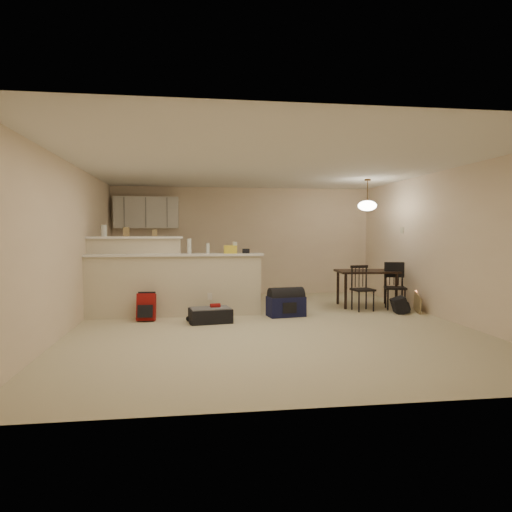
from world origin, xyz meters
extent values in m
plane|color=beige|center=(0.00, 0.00, 0.00)|extent=(7.00, 7.00, 0.00)
plane|color=white|center=(0.00, 0.00, 2.50)|extent=(7.00, 7.00, 0.00)
cube|color=beige|center=(0.00, 3.50, 1.25)|extent=(6.00, 0.02, 2.50)
cube|color=beige|center=(0.00, -3.50, 1.25)|extent=(6.00, 0.02, 2.50)
cube|color=beige|center=(-3.00, 0.00, 1.25)|extent=(0.02, 7.00, 2.50)
cube|color=beige|center=(3.00, 0.00, 1.25)|extent=(0.02, 7.00, 2.50)
cube|color=beige|center=(-1.50, 0.90, 0.53)|extent=(3.00, 0.28, 1.05)
cube|color=white|center=(-1.50, 0.90, 1.07)|extent=(3.08, 0.38, 0.04)
cube|color=beige|center=(-2.20, 1.12, 0.68)|extent=(1.60, 0.24, 1.35)
cube|color=white|center=(-2.20, 1.12, 1.37)|extent=(1.68, 0.34, 0.04)
cube|color=white|center=(-2.20, 3.32, 1.90)|extent=(1.40, 0.34, 0.70)
cube|color=white|center=(-2.00, 3.19, 0.45)|extent=(1.80, 0.60, 0.90)
cube|color=beige|center=(2.98, 1.55, 1.50)|extent=(0.02, 0.12, 0.12)
cylinder|color=silver|center=(-2.72, 1.12, 1.49)|extent=(0.10, 0.10, 0.20)
cube|color=olive|center=(-2.34, 1.12, 1.47)|extent=(0.10, 0.07, 0.16)
cube|color=olive|center=(-1.85, 1.12, 1.45)|extent=(0.08, 0.06, 0.12)
cylinder|color=silver|center=(-1.25, 0.90, 1.22)|extent=(0.07, 0.07, 0.26)
cylinder|color=silver|center=(-0.92, 0.90, 1.18)|extent=(0.06, 0.06, 0.18)
cube|color=olive|center=(-0.53, 0.90, 1.16)|extent=(0.22, 0.18, 0.14)
cube|color=olive|center=(-0.25, 0.90, 1.13)|extent=(0.12, 0.10, 0.08)
cylinder|color=silver|center=(-0.45, 0.90, 1.19)|extent=(0.07, 0.07, 0.20)
cube|color=black|center=(2.20, 1.43, 0.69)|extent=(1.19, 0.84, 0.04)
cylinder|color=black|center=(1.69, 1.17, 0.34)|extent=(0.05, 0.05, 0.67)
cylinder|color=black|center=(2.67, 1.09, 0.34)|extent=(0.05, 0.05, 0.67)
cylinder|color=black|center=(1.73, 1.77, 0.34)|extent=(0.05, 0.05, 0.67)
cylinder|color=black|center=(2.71, 1.70, 0.34)|extent=(0.05, 0.05, 0.67)
cylinder|color=brown|center=(2.20, 1.43, 2.25)|extent=(0.02, 0.02, 0.50)
cylinder|color=brown|center=(2.20, 1.43, 2.48)|extent=(0.12, 0.12, 0.03)
ellipsoid|color=white|center=(2.20, 1.43, 1.98)|extent=(0.36, 0.36, 0.20)
cube|color=black|center=(-0.91, 0.25, 0.11)|extent=(0.72, 0.53, 0.22)
cube|color=maroon|center=(-1.95, 0.54, 0.22)|extent=(0.31, 0.20, 0.45)
cube|color=#12153A|center=(0.41, 0.61, 0.17)|extent=(0.68, 0.44, 0.34)
cube|color=black|center=(2.51, 0.61, 0.14)|extent=(0.27, 0.35, 0.28)
cube|color=olive|center=(2.85, 0.61, 0.17)|extent=(0.12, 0.43, 0.33)
camera|label=1|loc=(-1.20, -7.11, 1.46)|focal=32.00mm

